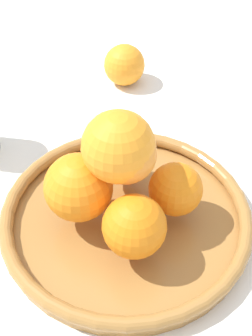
# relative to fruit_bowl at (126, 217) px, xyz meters

# --- Properties ---
(ground_plane) EXTENTS (4.00, 4.00, 0.00)m
(ground_plane) POSITION_rel_fruit_bowl_xyz_m (0.00, 0.00, -0.02)
(ground_plane) COLOR white
(fruit_bowl) EXTENTS (0.32, 0.32, 0.03)m
(fruit_bowl) POSITION_rel_fruit_bowl_xyz_m (0.00, 0.00, 0.00)
(fruit_bowl) COLOR #A57238
(fruit_bowl) RESTS_ON ground_plane
(orange_pile) EXTENTS (0.17, 0.18, 0.14)m
(orange_pile) POSITION_rel_fruit_bowl_xyz_m (-0.00, 0.01, 0.07)
(orange_pile) COLOR orange
(orange_pile) RESTS_ON fruit_bowl
(stray_orange) EXTENTS (0.07, 0.07, 0.07)m
(stray_orange) POSITION_rel_fruit_bowl_xyz_m (0.30, 0.13, 0.02)
(stray_orange) COLOR orange
(stray_orange) RESTS_ON ground_plane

